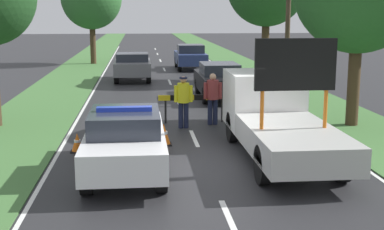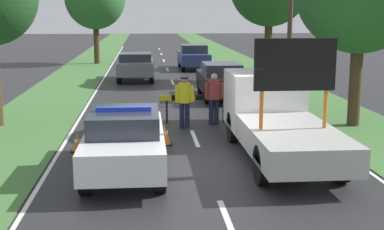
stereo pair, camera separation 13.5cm
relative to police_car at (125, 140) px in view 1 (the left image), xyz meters
name	(u,v)px [view 1 (the left image)]	position (x,y,z in m)	size (l,w,h in m)	color
ground_plane	(204,161)	(1.96, 0.90, -0.81)	(160.00, 160.00, 0.00)	#28282B
lane_markings	(172,87)	(1.96, 14.56, -0.81)	(7.75, 64.12, 0.01)	silver
grass_verge_left	(75,74)	(-3.57, 20.90, -0.80)	(3.21, 120.00, 0.03)	#427038
grass_verge_right	(253,72)	(7.50, 20.90, -0.80)	(3.21, 120.00, 0.03)	#427038
police_car	(125,140)	(0.00, 0.00, 0.00)	(1.81, 4.64, 1.62)	white
work_truck	(275,115)	(3.93, 1.48, 0.23)	(2.04, 6.26, 3.16)	white
road_barrier	(194,100)	(2.19, 5.70, -0.02)	(2.44, 0.08, 0.97)	black
police_officer	(183,97)	(1.76, 4.88, 0.20)	(0.61, 0.39, 1.70)	#191E38
pedestrian_civilian	(213,95)	(2.79, 5.33, 0.21)	(0.62, 0.40, 1.73)	#191E38
traffic_cone_near_police	(77,143)	(-1.36, 2.13, -0.55)	(0.37, 0.37, 0.52)	black
traffic_cone_centre_front	(117,124)	(-0.37, 4.30, -0.53)	(0.41, 0.41, 0.57)	black
traffic_cone_near_truck	(164,134)	(1.02, 2.70, -0.51)	(0.44, 0.44, 0.61)	black
queued_car_sedan_black	(219,80)	(3.81, 10.82, -0.01)	(1.76, 4.55, 1.55)	black
queued_car_suv_grey	(133,66)	(-0.03, 17.31, 0.01)	(1.94, 3.94, 1.52)	slate
queued_car_hatch_blue	(190,56)	(3.70, 22.92, 0.03)	(1.87, 4.29, 1.62)	navy
utility_pole	(288,26)	(6.43, 9.43, 2.34)	(1.20, 0.20, 6.08)	#473828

